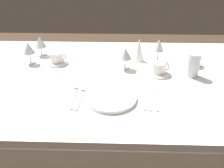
{
  "coord_description": "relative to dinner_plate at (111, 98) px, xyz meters",
  "views": [
    {
      "loc": [
        0.05,
        -1.25,
        1.4
      ],
      "look_at": [
        0.02,
        -0.13,
        0.76
      ],
      "focal_mm": 39.74,
      "sensor_mm": 36.0,
      "label": 1
    }
  ],
  "objects": [
    {
      "name": "fork_inner",
      "position": [
        -0.18,
        0.03,
        -0.01
      ],
      "size": [
        0.03,
        0.22,
        0.0
      ],
      "color": "beige",
      "rests_on": "dining_table"
    },
    {
      "name": "coffee_cup_right",
      "position": [
        0.48,
        0.41,
        0.03
      ],
      "size": [
        0.11,
        0.09,
        0.06
      ],
      "color": "white",
      "rests_on": "saucer_right"
    },
    {
      "name": "coffee_cup_far",
      "position": [
        0.27,
        0.28,
        0.03
      ],
      "size": [
        0.1,
        0.08,
        0.06
      ],
      "color": "white",
      "rests_on": "saucer_far"
    },
    {
      "name": "wine_glass_right",
      "position": [
        -0.49,
        0.53,
        0.08
      ],
      "size": [
        0.08,
        0.08,
        0.13
      ],
      "color": "silver",
      "rests_on": "dining_table"
    },
    {
      "name": "napkin_folded",
      "position": [
        0.16,
        0.47,
        0.06
      ],
      "size": [
        0.07,
        0.07,
        0.14
      ],
      "primitive_type": "cone",
      "color": "white",
      "rests_on": "dining_table"
    },
    {
      "name": "wine_glass_far",
      "position": [
        -0.52,
        0.4,
        0.09
      ],
      "size": [
        0.07,
        0.07,
        0.14
      ],
      "color": "silver",
      "rests_on": "dining_table"
    },
    {
      "name": "wine_glass_centre",
      "position": [
        0.07,
        0.34,
        0.09
      ],
      "size": [
        0.08,
        0.08,
        0.13
      ],
      "color": "silver",
      "rests_on": "dining_table"
    },
    {
      "name": "spoon_soup",
      "position": [
        0.15,
        0.05,
        -0.01
      ],
      "size": [
        0.03,
        0.21,
        0.01
      ],
      "color": "beige",
      "rests_on": "dining_table"
    },
    {
      "name": "spoon_tea",
      "position": [
        0.21,
        0.03,
        -0.01
      ],
      "size": [
        0.03,
        0.2,
        0.01
      ],
      "color": "beige",
      "rests_on": "dining_table"
    },
    {
      "name": "fork_outer",
      "position": [
        -0.15,
        0.02,
        -0.01
      ],
      "size": [
        0.03,
        0.21,
        0.0
      ],
      "color": "beige",
      "rests_on": "dining_table"
    },
    {
      "name": "dining_table",
      "position": [
        -0.02,
        0.25,
        -0.09
      ],
      "size": [
        1.8,
        1.11,
        0.74
      ],
      "color": "white",
      "rests_on": "ground"
    },
    {
      "name": "saucer_left",
      "position": [
        -0.36,
        0.41,
        -0.0
      ],
      "size": [
        0.14,
        0.14,
        0.01
      ],
      "primitive_type": "cylinder",
      "color": "white",
      "rests_on": "dining_table"
    },
    {
      "name": "saucer_right",
      "position": [
        0.48,
        0.41,
        -0.0
      ],
      "size": [
        0.12,
        0.12,
        0.01
      ],
      "primitive_type": "cylinder",
      "color": "white",
      "rests_on": "dining_table"
    },
    {
      "name": "spoon_dessert",
      "position": [
        0.18,
        0.05,
        -0.01
      ],
      "size": [
        0.03,
        0.22,
        0.01
      ],
      "color": "beige",
      "rests_on": "dining_table"
    },
    {
      "name": "wine_glass_left",
      "position": [
        0.28,
        0.47,
        0.09
      ],
      "size": [
        0.06,
        0.06,
        0.14
      ],
      "color": "silver",
      "rests_on": "dining_table"
    },
    {
      "name": "dinner_plate",
      "position": [
        0.0,
        0.0,
        0.0
      ],
      "size": [
        0.24,
        0.24,
        0.02
      ],
      "primitive_type": "cylinder",
      "color": "white",
      "rests_on": "dining_table"
    },
    {
      "name": "coffee_cup_left",
      "position": [
        -0.35,
        0.41,
        0.03
      ],
      "size": [
        0.1,
        0.08,
        0.06
      ],
      "color": "white",
      "rests_on": "saucer_left"
    },
    {
      "name": "drink_tumbler",
      "position": [
        0.45,
        0.26,
        0.05
      ],
      "size": [
        0.07,
        0.07,
        0.14
      ],
      "color": "silver",
      "rests_on": "dining_table"
    },
    {
      "name": "ground_plane",
      "position": [
        -0.02,
        0.25,
        -0.75
      ],
      "size": [
        6.0,
        6.0,
        0.0
      ],
      "primitive_type": "plane",
      "color": "#4C3828"
    },
    {
      "name": "saucer_far",
      "position": [
        0.26,
        0.28,
        -0.0
      ],
      "size": [
        0.14,
        0.14,
        0.01
      ],
      "primitive_type": "cylinder",
      "color": "white",
      "rests_on": "dining_table"
    }
  ]
}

